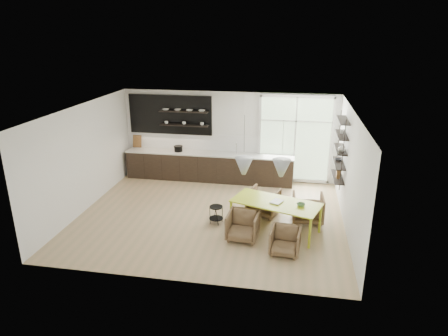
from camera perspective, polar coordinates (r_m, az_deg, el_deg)
room at (r=11.23m, az=2.01°, el=2.09°), size 7.02×6.01×2.91m
kitchen_run at (r=13.21m, az=-2.54°, el=0.81°), size 5.54×0.69×2.75m
right_shelving at (r=11.23m, az=16.27°, el=2.32°), size 0.26×1.22×1.90m
dining_table at (r=9.88m, az=7.41°, el=-5.13°), size 2.31×1.58×0.77m
armchair_back_left at (r=10.88m, az=5.69°, el=-4.80°), size 0.94×0.96×0.72m
armchair_back_right at (r=10.66m, az=11.87°, el=-5.61°), size 0.82×0.84×0.73m
armchair_front_left at (r=9.61m, az=2.70°, el=-8.25°), size 0.78×0.79×0.68m
armchair_front_right at (r=9.14m, az=8.73°, el=-10.27°), size 0.71×0.72×0.60m
wire_stool at (r=10.36m, az=-1.13°, el=-6.35°), size 0.37×0.37×0.46m
table_book at (r=9.90m, az=6.92°, el=-4.63°), size 0.36×0.40×0.03m
table_bowl at (r=9.74m, az=10.93°, el=-5.17°), size 0.25×0.25×0.06m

